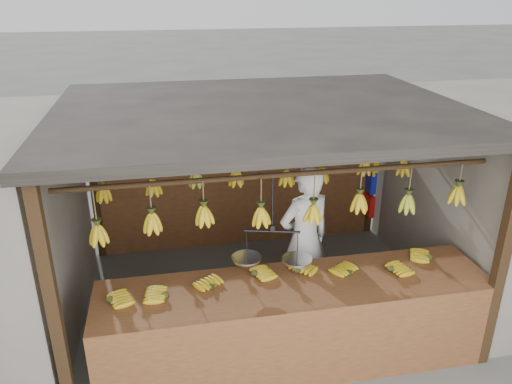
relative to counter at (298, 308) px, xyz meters
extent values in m
plane|color=#5B5B57|center=(-0.11, 1.23, -0.72)|extent=(80.00, 80.00, 0.00)
cube|color=black|center=(-2.11, -0.27, 0.43)|extent=(0.10, 0.10, 2.30)
cube|color=black|center=(1.89, -0.27, 0.43)|extent=(0.10, 0.10, 2.30)
cube|color=black|center=(-2.11, 2.73, 0.43)|extent=(0.10, 0.10, 2.30)
cube|color=black|center=(1.89, 2.73, 0.43)|extent=(0.10, 0.10, 2.30)
cube|color=black|center=(-0.11, 1.23, 1.63)|extent=(4.30, 3.30, 0.10)
cylinder|color=black|center=(-0.11, 0.23, 1.28)|extent=(4.00, 0.05, 0.05)
cylinder|color=black|center=(-0.11, 1.23, 1.28)|extent=(4.00, 0.05, 0.05)
cylinder|color=black|center=(-0.11, 2.23, 1.28)|extent=(4.00, 0.05, 0.05)
cube|color=brown|center=(-0.11, 2.73, 0.18)|extent=(4.00, 0.06, 1.80)
cube|color=brown|center=(0.01, 0.13, 0.14)|extent=(3.85, 0.86, 0.08)
cube|color=brown|center=(0.01, -0.30, -0.27)|extent=(3.85, 0.04, 0.90)
cube|color=black|center=(-1.82, -0.25, -0.31)|extent=(0.07, 0.07, 0.82)
cube|color=black|center=(1.83, -0.25, -0.31)|extent=(0.07, 0.07, 0.82)
cube|color=black|center=(-1.82, 0.51, -0.31)|extent=(0.07, 0.07, 0.82)
cube|color=black|center=(1.83, 0.51, -0.31)|extent=(0.07, 0.07, 0.82)
ellipsoid|color=gold|center=(-1.72, 0.12, 0.21)|extent=(0.29, 0.26, 0.06)
ellipsoid|color=gold|center=(-1.24, 0.15, 0.21)|extent=(0.26, 0.21, 0.06)
ellipsoid|color=gold|center=(-0.78, 0.19, 0.21)|extent=(0.28, 0.30, 0.06)
ellipsoid|color=gold|center=(-0.35, 0.31, 0.21)|extent=(0.29, 0.25, 0.06)
ellipsoid|color=gold|center=(0.08, 0.29, 0.21)|extent=(0.30, 0.29, 0.06)
ellipsoid|color=gold|center=(0.58, 0.18, 0.21)|extent=(0.28, 0.30, 0.06)
ellipsoid|color=gold|center=(1.01, 0.13, 0.21)|extent=(0.28, 0.23, 0.06)
ellipsoid|color=gold|center=(1.50, 0.32, 0.21)|extent=(0.30, 0.27, 0.06)
ellipsoid|color=gold|center=(-1.77, 0.23, 0.85)|extent=(0.16, 0.16, 0.28)
ellipsoid|color=gold|center=(-1.30, 0.20, 0.93)|extent=(0.16, 0.16, 0.28)
ellipsoid|color=gold|center=(-0.84, 0.21, 0.95)|extent=(0.16, 0.16, 0.28)
ellipsoid|color=gold|center=(-0.33, 0.19, 0.91)|extent=(0.16, 0.16, 0.28)
ellipsoid|color=gold|center=(0.17, 0.20, 0.89)|extent=(0.16, 0.16, 0.28)
ellipsoid|color=gold|center=(0.65, 0.27, 0.93)|extent=(0.16, 0.16, 0.28)
ellipsoid|color=#92A523|center=(1.14, 0.24, 0.89)|extent=(0.16, 0.16, 0.28)
ellipsoid|color=gold|center=(1.63, 0.19, 0.96)|extent=(0.16, 0.16, 0.28)
ellipsoid|color=gold|center=(-1.80, 1.19, 0.85)|extent=(0.16, 0.16, 0.28)
ellipsoid|color=gold|center=(-1.29, 1.18, 0.88)|extent=(0.16, 0.16, 0.28)
ellipsoid|color=#92A523|center=(-0.83, 1.28, 0.90)|extent=(0.16, 0.16, 0.28)
ellipsoid|color=gold|center=(-0.40, 1.19, 0.91)|extent=(0.16, 0.16, 0.28)
ellipsoid|color=gold|center=(0.17, 1.19, 0.87)|extent=(0.16, 0.16, 0.28)
ellipsoid|color=gold|center=(0.61, 1.28, 0.84)|extent=(0.16, 0.16, 0.28)
ellipsoid|color=gold|center=(1.09, 1.20, 0.93)|extent=(0.16, 0.16, 0.28)
ellipsoid|color=gold|center=(1.59, 1.24, 0.87)|extent=(0.16, 0.16, 0.28)
ellipsoid|color=#92A523|center=(-1.84, 2.21, 0.91)|extent=(0.16, 0.16, 0.28)
ellipsoid|color=gold|center=(-1.35, 2.20, 0.88)|extent=(0.16, 0.16, 0.28)
ellipsoid|color=gold|center=(-0.82, 2.26, 0.86)|extent=(0.16, 0.16, 0.28)
ellipsoid|color=gold|center=(-0.40, 2.22, 0.93)|extent=(0.16, 0.16, 0.28)
ellipsoid|color=gold|center=(0.09, 2.26, 0.94)|extent=(0.16, 0.16, 0.28)
ellipsoid|color=gold|center=(0.61, 2.19, 0.90)|extent=(0.16, 0.16, 0.28)
ellipsoid|color=gold|center=(1.13, 2.20, 0.88)|extent=(0.16, 0.16, 0.28)
ellipsoid|color=#92A523|center=(1.63, 2.28, 0.91)|extent=(0.16, 0.16, 0.28)
cylinder|color=black|center=(-0.21, 0.23, 1.00)|extent=(0.02, 0.02, 0.56)
cylinder|color=black|center=(-0.21, 0.23, 0.72)|extent=(0.51, 0.15, 0.02)
cylinder|color=silver|center=(-0.45, 0.29, 0.42)|extent=(0.28, 0.28, 0.02)
cylinder|color=silver|center=(0.02, 0.17, 0.42)|extent=(0.28, 0.28, 0.02)
imported|color=white|center=(0.35, 1.00, 0.17)|extent=(0.74, 0.59, 1.78)
cube|color=#199926|center=(1.83, 2.58, 0.69)|extent=(0.08, 0.26, 0.34)
cube|color=yellow|center=(1.83, 2.58, 0.46)|extent=(0.08, 0.26, 0.34)
cube|color=#1426BF|center=(1.83, 2.58, 0.18)|extent=(0.08, 0.26, 0.34)
cube|color=red|center=(1.83, 2.58, -0.21)|extent=(0.08, 0.26, 0.34)
camera|label=1|loc=(-1.16, -3.83, 2.86)|focal=35.00mm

